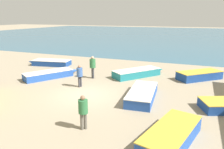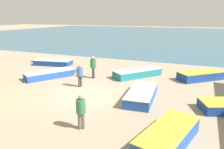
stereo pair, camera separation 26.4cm
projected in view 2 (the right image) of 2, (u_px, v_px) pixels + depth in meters
ground_plane at (85, 94)px, 14.12m from camera, size 200.00×200.00×0.00m
sea_water at (178, 35)px, 60.43m from camera, size 120.00×80.00×0.01m
fishing_rowboat_0 at (139, 73)px, 18.31m from camera, size 3.83×4.52×0.62m
fishing_rowboat_1 at (52, 62)px, 22.64m from camera, size 4.67×2.19×0.56m
fishing_rowboat_2 at (167, 138)px, 8.43m from camera, size 2.21×4.40×0.68m
fishing_rowboat_3 at (202, 75)px, 17.39m from camera, size 3.91×3.67×0.66m
fishing_rowboat_4 at (51, 74)px, 18.00m from camera, size 3.21×4.49×0.57m
fishing_rowboat_6 at (142, 94)px, 13.43m from camera, size 1.78×4.72×0.59m
fisherman_0 at (81, 109)px, 9.57m from camera, size 0.42×0.42×1.60m
fisherman_1 at (93, 65)px, 17.62m from camera, size 0.48×0.48×1.81m
fisherman_2 at (80, 74)px, 15.44m from camera, size 0.42×0.42×1.61m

